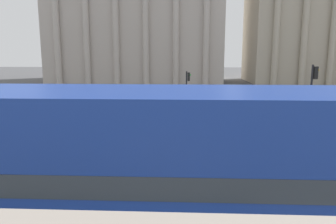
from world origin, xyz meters
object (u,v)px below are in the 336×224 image
at_px(double_decker_bus, 223,175).
at_px(pedestrian_blue, 211,91).
at_px(plaza_building_left, 138,16).
at_px(pedestrian_red, 137,93).
at_px(car_maroon, 282,117).
at_px(plaza_building_right, 331,1).
at_px(traffic_light_far, 187,85).
at_px(traffic_light_near, 144,120).
at_px(traffic_light_mid, 312,90).
at_px(car_navy, 228,128).

distance_m(double_decker_bus, pedestrian_blue, 25.94).
distance_m(plaza_building_left, pedestrian_red, 26.93).
relative_size(plaza_building_left, car_maroon, 6.56).
distance_m(double_decker_bus, pedestrian_red, 24.67).
height_order(plaza_building_right, traffic_light_far, plaza_building_right).
xyz_separation_m(car_maroon, pedestrian_blue, (-3.50, 11.68, 0.23)).
height_order(plaza_building_left, traffic_light_near, plaza_building_left).
height_order(traffic_light_near, traffic_light_far, traffic_light_near).
bearing_deg(traffic_light_far, double_decker_bus, -88.55).
relative_size(double_decker_bus, traffic_light_mid, 2.66).
distance_m(traffic_light_mid, car_maroon, 3.05).
distance_m(plaza_building_left, car_maroon, 38.81).
relative_size(traffic_light_mid, pedestrian_blue, 2.53).
distance_m(plaza_building_left, traffic_light_near, 44.37).
height_order(traffic_light_near, pedestrian_blue, traffic_light_near).
distance_m(traffic_light_mid, pedestrian_blue, 14.61).
distance_m(plaza_building_left, pedestrian_blue, 27.18).
xyz_separation_m(double_decker_bus, plaza_building_left, (-8.45, 49.01, 8.37)).
bearing_deg(pedestrian_blue, double_decker_bus, -135.17).
xyz_separation_m(traffic_light_mid, pedestrian_blue, (-4.45, 13.81, -1.74)).
distance_m(double_decker_bus, traffic_light_far, 20.55).
bearing_deg(pedestrian_blue, pedestrian_red, 152.93).
relative_size(pedestrian_red, pedestrian_blue, 1.06).
bearing_deg(plaza_building_left, traffic_light_far, -74.44).
xyz_separation_m(plaza_building_right, car_maroon, (-16.35, -33.17, -11.76)).
distance_m(traffic_light_far, car_maroon, 8.84).
bearing_deg(traffic_light_mid, double_decker_bus, -117.93).
distance_m(car_maroon, pedestrian_red, 14.58).
distance_m(double_decker_bus, plaza_building_left, 50.43).
bearing_deg(traffic_light_far, car_navy, -77.72).
bearing_deg(traffic_light_far, car_maroon, -47.09).
distance_m(car_navy, pedestrian_blue, 14.90).
relative_size(traffic_light_mid, car_maroon, 0.98).
height_order(car_maroon, pedestrian_blue, pedestrian_blue).
bearing_deg(plaza_building_right, pedestrian_red, -139.30).
relative_size(traffic_light_near, car_navy, 0.80).
relative_size(car_maroon, car_navy, 1.00).
height_order(car_navy, pedestrian_red, pedestrian_red).
bearing_deg(car_navy, pedestrian_blue, 16.20).
bearing_deg(traffic_light_near, car_maroon, 46.76).
height_order(plaza_building_right, traffic_light_near, plaza_building_right).
bearing_deg(traffic_light_far, plaza_building_right, 50.23).
bearing_deg(car_navy, plaza_building_right, -11.48).
bearing_deg(pedestrian_blue, traffic_light_far, -155.69).
distance_m(traffic_light_far, car_navy, 9.93).
bearing_deg(traffic_light_near, traffic_light_far, 82.80).
xyz_separation_m(traffic_light_mid, pedestrian_red, (-11.66, 12.03, -1.68)).
bearing_deg(pedestrian_red, pedestrian_blue, 135.24).
bearing_deg(pedestrian_blue, car_maroon, -114.26).
xyz_separation_m(double_decker_bus, car_navy, (1.57, 10.94, -1.57)).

